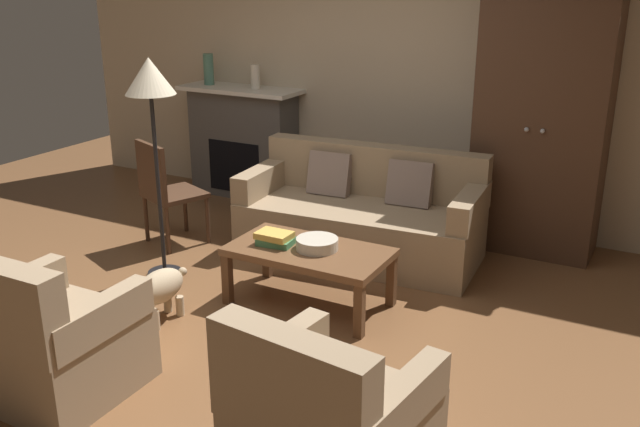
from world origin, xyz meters
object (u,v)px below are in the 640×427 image
Objects in this scene: fruit_bowl at (317,244)px; armchair_near_right at (328,425)px; armoire at (542,125)px; couch at (362,218)px; fireplace at (243,141)px; dog at (156,289)px; armchair_near_left at (51,343)px; side_chair_wooden at (165,187)px; mantel_vase_cream at (255,77)px; floor_lamp at (151,89)px; coffee_table at (309,256)px; mantel_vase_jade at (209,69)px; book_stack at (275,238)px.

fruit_bowl is 1.82m from armchair_near_right.
armoire is 1.07× the size of couch.
fireplace is at bearing 153.32° from couch.
armchair_near_right is at bearing -25.96° from dog.
armchair_near_left is 0.98× the size of side_chair_wooden.
armchair_near_left is 1.00× the size of armchair_near_right.
fireplace reaches higher than dog.
mantel_vase_cream is 2.01m from floor_lamp.
armchair_near_right reaches higher than fruit_bowl.
mantel_vase_jade is at bearing 139.65° from coffee_table.
book_stack is 0.87m from dog.
mantel_vase_jade is 3.93m from armchair_near_left.
armchair_near_left is 1.66m from armchair_near_right.
dog is (-0.05, 0.91, -0.07)m from armchair_near_left.
side_chair_wooden is (-2.58, 1.97, 0.20)m from armchair_near_right.
mantel_vase_cream is (0.56, 0.00, -0.04)m from mantel_vase_jade.
dog is at bearing -67.54° from fireplace.
armchair_near_right is (0.97, -1.55, -0.05)m from coffee_table.
floor_lamp is (0.98, -1.96, 0.15)m from mantel_vase_jade.
fruit_bowl is at bearing 120.13° from armchair_near_right.
dog is at bearing -60.64° from mantel_vase_jade.
dog is at bearing -52.67° from floor_lamp.
coffee_table is at bearing 43.85° from dog.
armoire is 3.25m from dog.
fireplace is 2.99m from armoire.
armchair_near_right is (1.04, -2.57, -0.00)m from couch.
armoire is at bearing 38.91° from floor_lamp.
side_chair_wooden reaches higher than book_stack.
floor_lamp is (-0.54, 1.54, 1.11)m from armchair_near_left.
floor_lamp is at bearing -177.82° from book_stack.
coffee_table is at bearing -48.69° from mantel_vase_cream.
side_chair_wooden is at bearing 165.50° from coffee_table.
armchair_near_left is (-0.45, -1.58, -0.15)m from book_stack.
couch is 2.50m from mantel_vase_jade.
armchair_near_right is at bearing -47.22° from mantel_vase_jade.
armoire is 9.00× the size of mantel_vase_cream.
armchair_near_right reaches higher than dog.
dog is at bearing 93.38° from armchair_near_left.
mantel_vase_jade is at bearing 180.00° from mantel_vase_cream.
book_stack is (-0.24, -0.05, 0.10)m from coffee_table.
armchair_near_left is (-0.70, -1.63, -0.05)m from coffee_table.
armchair_near_right is at bearing 2.45° from armchair_near_left.
floor_lamp is at bearing -136.70° from couch.
mantel_vase_jade is at bearing 132.78° from armchair_near_right.
mantel_vase_cream is at bearing -5.69° from fireplace.
couch is 2.71m from armchair_near_left.
book_stack is 1.38m from floor_lamp.
dog is (1.08, -2.61, -0.32)m from fireplace.
armchair_near_right is (1.21, -1.51, -0.15)m from book_stack.
coffee_table is 0.11m from fruit_bowl.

